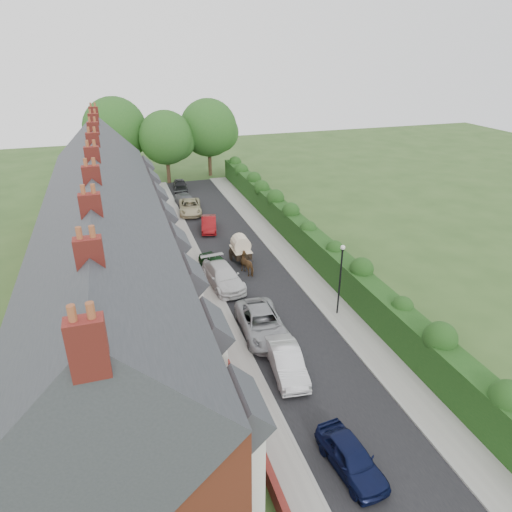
# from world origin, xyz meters

# --- Properties ---
(ground) EXTENTS (140.00, 140.00, 0.00)m
(ground) POSITION_xyz_m (0.00, 0.00, 0.00)
(ground) COLOR #2D4C1E
(ground) RESTS_ON ground
(road) EXTENTS (6.00, 58.00, 0.02)m
(road) POSITION_xyz_m (-0.50, 11.00, 0.01)
(road) COLOR black
(road) RESTS_ON ground
(pavement_hedge_side) EXTENTS (2.20, 58.00, 0.12)m
(pavement_hedge_side) POSITION_xyz_m (3.60, 11.00, 0.06)
(pavement_hedge_side) COLOR gray
(pavement_hedge_side) RESTS_ON ground
(pavement_house_side) EXTENTS (1.70, 58.00, 0.12)m
(pavement_house_side) POSITION_xyz_m (-4.35, 11.00, 0.06)
(pavement_house_side) COLOR gray
(pavement_house_side) RESTS_ON ground
(kerb_hedge_side) EXTENTS (0.18, 58.00, 0.13)m
(kerb_hedge_side) POSITION_xyz_m (2.55, 11.00, 0.07)
(kerb_hedge_side) COLOR gray
(kerb_hedge_side) RESTS_ON ground
(kerb_house_side) EXTENTS (0.18, 58.00, 0.13)m
(kerb_house_side) POSITION_xyz_m (-3.55, 11.00, 0.07)
(kerb_house_side) COLOR gray
(kerb_house_side) RESTS_ON ground
(hedge) EXTENTS (2.10, 58.00, 2.85)m
(hedge) POSITION_xyz_m (5.40, 11.00, 1.60)
(hedge) COLOR #143B12
(hedge) RESTS_ON ground
(terrace_row) EXTENTS (9.05, 40.50, 11.50)m
(terrace_row) POSITION_xyz_m (-10.87, 9.98, 4.47)
(terrace_row) COLOR brown
(terrace_row) RESTS_ON ground
(garden_wall_row) EXTENTS (0.35, 40.35, 1.10)m
(garden_wall_row) POSITION_xyz_m (-5.35, 10.00, 0.46)
(garden_wall_row) COLOR maroon
(garden_wall_row) RESTS_ON ground
(lamppost) EXTENTS (0.32, 0.32, 5.16)m
(lamppost) POSITION_xyz_m (3.40, 4.00, 3.30)
(lamppost) COLOR black
(lamppost) RESTS_ON ground
(tree_far_left) EXTENTS (7.14, 6.80, 9.29)m
(tree_far_left) POSITION_xyz_m (-2.65, 40.08, 5.71)
(tree_far_left) COLOR #332316
(tree_far_left) RESTS_ON ground
(tree_far_right) EXTENTS (7.98, 7.60, 10.31)m
(tree_far_right) POSITION_xyz_m (3.39, 42.08, 6.31)
(tree_far_right) COLOR #332316
(tree_far_right) RESTS_ON ground
(tree_far_back) EXTENTS (8.40, 8.00, 10.82)m
(tree_far_back) POSITION_xyz_m (-8.59, 43.08, 6.62)
(tree_far_back) COLOR #332316
(tree_far_back) RESTS_ON ground
(car_navy) EXTENTS (2.01, 4.14, 1.36)m
(car_navy) POSITION_xyz_m (-1.75, -7.41, 0.68)
(car_navy) COLOR black
(car_navy) RESTS_ON ground
(car_silver_a) EXTENTS (2.06, 4.66, 1.49)m
(car_silver_a) POSITION_xyz_m (-2.08, -0.60, 0.74)
(car_silver_a) COLOR silver
(car_silver_a) RESTS_ON ground
(car_silver_b) EXTENTS (2.90, 5.74, 1.56)m
(car_silver_b) POSITION_xyz_m (-2.20, 3.42, 0.78)
(car_silver_b) COLOR #999BA0
(car_silver_b) RESTS_ON ground
(car_white) EXTENTS (2.74, 5.59, 1.56)m
(car_white) POSITION_xyz_m (-3.00, 10.39, 0.78)
(car_white) COLOR silver
(car_white) RESTS_ON ground
(car_green) EXTENTS (2.54, 4.38, 1.40)m
(car_green) POSITION_xyz_m (-3.00, 12.60, 0.70)
(car_green) COLOR black
(car_green) RESTS_ON ground
(car_red) EXTENTS (2.20, 4.22, 1.32)m
(car_red) POSITION_xyz_m (-1.60, 21.80, 0.66)
(car_red) COLOR maroon
(car_red) RESTS_ON ground
(car_beige) EXTENTS (3.01, 5.30, 1.40)m
(car_beige) POSITION_xyz_m (-2.46, 27.40, 0.70)
(car_beige) COLOR tan
(car_beige) RESTS_ON ground
(car_grey) EXTENTS (2.39, 4.74, 1.32)m
(car_grey) POSITION_xyz_m (-2.49, 29.71, 0.66)
(car_grey) COLOR #56595E
(car_grey) RESTS_ON ground
(car_black) EXTENTS (1.93, 4.09, 1.35)m
(car_black) POSITION_xyz_m (-2.16, 36.02, 0.68)
(car_black) COLOR black
(car_black) RESTS_ON ground
(horse) EXTENTS (1.45, 2.15, 1.66)m
(horse) POSITION_xyz_m (-0.59, 11.77, 0.83)
(horse) COLOR brown
(horse) RESTS_ON ground
(horse_cart) EXTENTS (1.52, 3.36, 2.42)m
(horse_cart) POSITION_xyz_m (-0.59, 13.90, 1.39)
(horse_cart) COLOR black
(horse_cart) RESTS_ON ground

